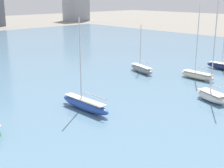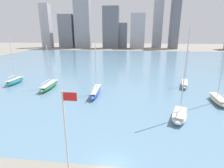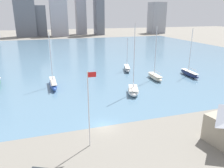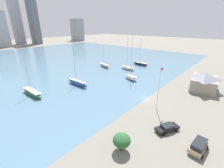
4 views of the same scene
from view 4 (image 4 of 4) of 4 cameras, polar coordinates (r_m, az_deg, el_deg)
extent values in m
plane|color=gray|center=(46.13, 12.90, -5.41)|extent=(500.00, 500.00, 0.00)
cube|color=slate|center=(98.15, -25.88, 7.34)|extent=(180.00, 140.00, 0.00)
cube|color=#9E937F|center=(59.05, 31.50, 0.09)|extent=(11.10, 8.77, 4.16)
pyramid|color=slate|center=(58.30, 31.99, 2.47)|extent=(11.10, 8.77, 1.05)
cylinder|color=silver|center=(39.16, 17.28, -1.87)|extent=(0.14, 0.14, 11.13)
cube|color=red|center=(38.09, 18.51, 5.44)|extent=(1.10, 0.03, 0.70)
cylinder|color=#4C3823|center=(28.50, 3.63, -23.04)|extent=(0.56, 0.56, 0.97)
ellipsoid|color=#285B2D|center=(27.39, 3.72, -20.63)|extent=(3.10, 3.10, 2.26)
cube|color=#9E9EA8|center=(203.88, -33.01, 21.24)|extent=(8.70, 9.47, 61.41)
cube|color=slate|center=(201.53, -27.80, 21.10)|extent=(7.25, 12.40, 53.85)
cube|color=#8E939E|center=(228.12, -13.10, 19.46)|extent=(13.20, 13.66, 28.64)
ellipsoid|color=#284CA8|center=(55.83, -12.98, 0.40)|extent=(1.90, 10.40, 1.72)
cube|color=#BCB7AD|center=(55.55, -13.05, 1.18)|extent=(1.56, 8.53, 0.10)
cube|color=#2D2D33|center=(56.00, -12.94, -0.06)|extent=(0.19, 1.87, 0.77)
cylinder|color=silver|center=(54.40, -14.09, 7.43)|extent=(0.18, 0.18, 12.17)
cylinder|color=silver|center=(53.65, -11.86, 1.85)|extent=(0.23, 5.55, 0.14)
ellipsoid|color=beige|center=(74.11, 5.99, 5.96)|extent=(2.53, 8.04, 1.45)
cube|color=beige|center=(73.93, 6.01, 6.47)|extent=(2.07, 6.59, 0.10)
cube|color=#2D2D33|center=(74.22, 5.98, 5.67)|extent=(0.24, 1.44, 0.65)
cylinder|color=silver|center=(72.84, 5.85, 11.77)|extent=(0.18, 0.18, 13.59)
cylinder|color=silver|center=(72.75, 6.98, 7.12)|extent=(0.37, 4.22, 0.14)
ellipsoid|color=#236B3D|center=(53.06, -28.03, -2.94)|extent=(2.46, 10.90, 1.54)
cube|color=#BCB7AD|center=(52.80, -28.17, -2.23)|extent=(2.01, 8.94, 0.10)
cube|color=#2D2D33|center=(53.22, -27.95, -3.36)|extent=(0.21, 1.96, 0.69)
cylinder|color=silver|center=(51.83, -29.57, 3.54)|extent=(0.18, 0.18, 10.79)
cylinder|color=silver|center=(50.68, -27.51, -1.63)|extent=(0.29, 5.52, 0.14)
ellipsoid|color=white|center=(60.52, 7.28, 2.38)|extent=(4.58, 6.95, 1.59)
cube|color=#BCB7AD|center=(60.28, 7.31, 3.05)|extent=(3.75, 5.70, 0.10)
cube|color=#2D2D33|center=(60.66, 7.26, 1.99)|extent=(0.54, 1.15, 0.72)
cylinder|color=silver|center=(58.75, 7.38, 10.09)|extent=(0.18, 0.18, 14.80)
cylinder|color=silver|center=(59.31, 7.82, 3.88)|extent=(1.01, 2.49, 0.14)
ellipsoid|color=gray|center=(78.39, -2.89, 6.95)|extent=(4.00, 8.55, 1.55)
cube|color=silver|center=(78.21, -2.90, 7.46)|extent=(3.28, 7.01, 0.10)
cube|color=#2D2D33|center=(78.50, -2.88, 6.65)|extent=(0.57, 1.50, 0.70)
cylinder|color=silver|center=(77.76, -3.20, 10.87)|extent=(0.18, 0.18, 9.17)
cylinder|color=silver|center=(77.18, -2.57, 8.15)|extent=(0.99, 3.00, 0.14)
ellipsoid|color=#19234C|center=(83.67, 10.72, 7.53)|extent=(2.57, 9.46, 1.52)
cube|color=silver|center=(83.50, 10.75, 8.01)|extent=(2.11, 7.76, 0.10)
cube|color=#2D2D33|center=(83.77, 10.70, 7.25)|extent=(0.30, 1.69, 0.69)
cylinder|color=silver|center=(82.68, 10.66, 12.42)|extent=(0.18, 0.18, 12.72)
cylinder|color=silver|center=(82.39, 11.70, 8.58)|extent=(0.52, 4.53, 0.14)
cube|color=black|center=(34.16, 20.26, -15.49)|extent=(5.37, 3.94, 0.60)
cube|color=#23282D|center=(33.83, 20.39, -14.70)|extent=(3.01, 2.62, 0.55)
cylinder|color=black|center=(32.89, 19.25, -17.61)|extent=(0.75, 0.55, 0.70)
cylinder|color=black|center=(34.00, 17.04, -15.86)|extent=(0.75, 0.55, 0.70)
cylinder|color=black|center=(34.76, 23.29, -15.87)|extent=(0.75, 0.55, 0.70)
cylinder|color=black|center=(35.82, 21.06, -14.30)|extent=(0.75, 0.55, 0.70)
cube|color=tan|center=(31.93, 30.07, -20.07)|extent=(4.64, 2.35, 0.80)
cube|color=#23282D|center=(31.46, 30.34, -18.99)|extent=(3.72, 2.04, 0.75)
cylinder|color=black|center=(31.01, 31.03, -22.68)|extent=(0.71, 0.33, 0.69)
cylinder|color=black|center=(31.26, 27.23, -21.43)|extent=(0.71, 0.33, 0.69)
cylinder|color=black|center=(33.17, 32.44, -19.81)|extent=(0.71, 0.33, 0.69)
cylinder|color=black|center=(33.40, 28.93, -18.69)|extent=(0.71, 0.33, 0.69)
camera|label=1|loc=(8.64, -30.44, -6.07)|focal=50.00mm
camera|label=2|loc=(39.15, 39.17, 9.39)|focal=28.00mm
camera|label=3|loc=(31.32, 66.52, 4.63)|focal=35.00mm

